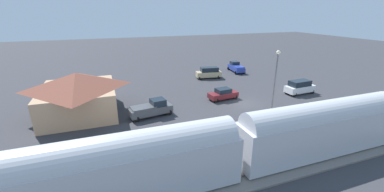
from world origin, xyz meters
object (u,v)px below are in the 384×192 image
passenger_train (238,143)px  suv_tan (209,73)px  pickup_blue (236,67)px  sedan_maroon (223,94)px  light_pole_near_platform (275,80)px  station_building (78,93)px  suv_white (300,87)px  pickup_charcoal (151,109)px  pedestrian_on_platform (273,124)px  pedestrian_waiting_far (315,115)px

passenger_train → suv_tan: size_ratio=6.56×
pickup_blue → suv_tan: bearing=110.3°
passenger_train → sedan_maroon: (16.48, -7.22, -1.98)m
suv_tan → light_pole_near_platform: 22.27m
station_building → suv_white: size_ratio=2.17×
passenger_train → station_building: (18.00, 12.74, -0.01)m
pickup_blue → pickup_charcoal: size_ratio=0.99×
pickup_charcoal → light_pole_near_platform: bearing=-119.5°
light_pole_near_platform → suv_white: bearing=-55.8°
suv_white → pickup_charcoal: bearing=91.4°
pickup_blue → light_pole_near_platform: (-24.68, 9.49, 4.40)m
pedestrian_on_platform → suv_white: size_ratio=0.34×
pickup_blue → sedan_maroon: bearing=144.2°
pedestrian_on_platform → pickup_blue: size_ratio=0.31×
light_pole_near_platform → pedestrian_waiting_far: bearing=-113.4°
pedestrian_on_platform → pedestrian_waiting_far: 6.19m
suv_tan → pedestrian_waiting_far: bearing=-172.8°
pedestrian_on_platform → suv_white: (10.19, -13.07, -0.13)m
suv_tan → light_pole_near_platform: bearing=175.6°
station_building → pedestrian_waiting_far: station_building is taller
pickup_charcoal → passenger_train: bearing=-163.3°
pedestrian_waiting_far → sedan_maroon: pedestrian_waiting_far is taller
pedestrian_on_platform → light_pole_near_platform: bearing=-32.8°
passenger_train → pedestrian_on_platform: bearing=-57.7°
pedestrian_on_platform → suv_tan: bearing=-7.5°
station_building → pickup_charcoal: size_ratio=1.93×
suv_tan → pickup_charcoal: bearing=135.3°
suv_white → pickup_charcoal: (-0.61, 24.32, -0.12)m
sedan_maroon → pickup_charcoal: size_ratio=0.83×
passenger_train → pedestrian_waiting_far: bearing=-70.2°
pedestrian_waiting_far → sedan_maroon: (11.71, 6.02, -0.40)m
pickup_blue → suv_tan: (-2.89, 7.84, 0.12)m
suv_tan → pickup_charcoal: suv_tan is taller
suv_white → pickup_blue: size_ratio=0.89×
pedestrian_waiting_far → pickup_blue: pickup_blue is taller
suv_white → light_pole_near_platform: (-7.85, 11.55, 4.28)m
pedestrian_waiting_far → light_pole_near_platform: size_ratio=0.19×
sedan_maroon → suv_white: suv_white is taller
station_building → light_pole_near_platform: size_ratio=1.24×
pickup_charcoal → pedestrian_on_platform: bearing=-130.4°
passenger_train → suv_white: (14.64, -20.12, -1.71)m
pedestrian_waiting_far → light_pole_near_platform: bearing=66.6°
sedan_maroon → station_building: bearing=85.7°
pedestrian_waiting_far → pickup_charcoal: bearing=62.0°
passenger_train → pedestrian_on_platform: size_ratio=19.72×
pedestrian_on_platform → pickup_blue: bearing=-22.2°
pedestrian_on_platform → pedestrian_waiting_far: bearing=-87.1°
light_pole_near_platform → sedan_maroon: bearing=7.9°
suv_white → suv_tan: bearing=35.4°
suv_tan → pickup_charcoal: size_ratio=0.91×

